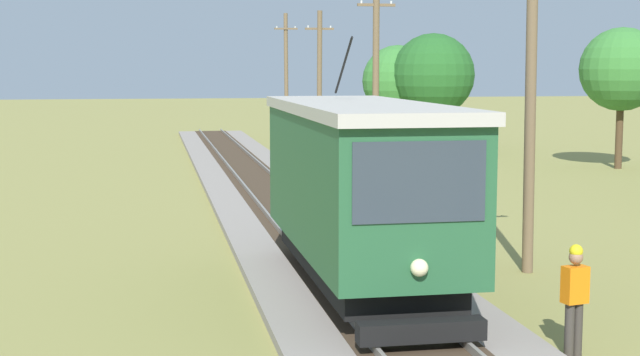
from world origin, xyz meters
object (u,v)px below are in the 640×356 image
object	(u,v)px
track_worker	(575,295)
tree_left_near	(622,70)
utility_pole_far	(319,84)
tree_right_far	(398,81)
red_tram	(360,186)
utility_pole_mid	(376,83)
tree_right_near	(433,75)
utility_pole_near_tram	(530,106)
utility_pole_distant	(286,76)

from	to	relation	value
track_worker	tree_left_near	distance (m)	28.54
utility_pole_far	tree_right_far	distance (m)	7.22
tree_right_far	red_tram	bearing A→B (deg)	-106.51
track_worker	tree_left_near	world-z (taller)	tree_left_near
utility_pole_mid	tree_right_near	bearing A→B (deg)	65.22
utility_pole_near_tram	utility_pole_far	world-z (taller)	utility_pole_far
utility_pole_near_tram	utility_pole_far	bearing A→B (deg)	90.00
utility_pole_distant	tree_right_far	size ratio (longest dim) A/B	1.35
track_worker	utility_pole_mid	bearing A→B (deg)	162.67
utility_pole_mid	utility_pole_far	size ratio (longest dim) A/B	1.06
tree_right_near	utility_pole_mid	bearing A→B (deg)	-114.78
red_tram	utility_pole_distant	bearing A→B (deg)	83.78
tree_right_near	tree_right_far	size ratio (longest dim) A/B	1.10
utility_pole_far	tree_right_near	world-z (taller)	utility_pole_far
red_tram	utility_pole_near_tram	size ratio (longest dim) A/B	1.20
utility_pole_far	red_tram	bearing A→B (deg)	-98.75
utility_pole_distant	tree_right_near	xyz separation A→B (m)	(6.77, -7.65, 0.12)
utility_pole_mid	tree_left_near	size ratio (longest dim) A/B	1.22
red_tram	tree_right_far	world-z (taller)	tree_right_far
utility_pole_mid	utility_pole_distant	distance (m)	22.32
utility_pole_near_tram	tree_right_near	world-z (taller)	utility_pole_near_tram
tree_right_far	utility_pole_distant	bearing A→B (deg)	130.94
tree_left_near	red_tram	bearing A→B (deg)	-128.99
tree_left_near	tree_right_far	world-z (taller)	tree_left_near
red_tram	utility_pole_distant	size ratio (longest dim) A/B	1.11
utility_pole_distant	tree_right_far	distance (m)	8.05
tree_right_near	red_tram	bearing A→B (deg)	-109.89
utility_pole_near_tram	tree_right_near	size ratio (longest dim) A/B	1.13
tree_right_near	utility_pole_distant	bearing A→B (deg)	131.51
utility_pole_far	utility_pole_near_tram	bearing A→B (deg)	-90.00
utility_pole_far	tree_right_near	xyz separation A→B (m)	(6.77, 3.35, 0.37)
tree_left_near	tree_right_far	bearing A→B (deg)	121.86
utility_pole_near_tram	track_worker	size ratio (longest dim) A/B	3.99
track_worker	tree_right_far	bearing A→B (deg)	156.62
red_tram	track_worker	world-z (taller)	red_tram
utility_pole_mid	tree_left_near	xyz separation A→B (m)	(12.33, 4.89, 0.46)
utility_pole_near_tram	track_worker	distance (m)	6.62
track_worker	utility_pole_near_tram	bearing A→B (deg)	151.36
red_tram	tree_left_near	bearing A→B (deg)	51.01
tree_right_far	utility_pole_far	bearing A→B (deg)	-136.95
utility_pole_near_tram	utility_pole_mid	size ratio (longest dim) A/B	0.93
utility_pole_near_tram	tree_right_far	distance (m)	30.63
track_worker	tree_right_near	bearing A→B (deg)	153.75
track_worker	tree_right_far	distance (m)	36.76
utility_pole_far	utility_pole_distant	bearing A→B (deg)	90.00
utility_pole_distant	track_worker	world-z (taller)	utility_pole_distant
red_tram	tree_right_near	size ratio (longest dim) A/B	1.36
red_tram	utility_pole_distant	world-z (taller)	utility_pole_distant
tree_right_near	tree_right_far	xyz separation A→B (m)	(-1.50, 1.57, -0.33)
utility_pole_distant	track_worker	xyz separation A→B (m)	(-1.69, -42.06, -2.95)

